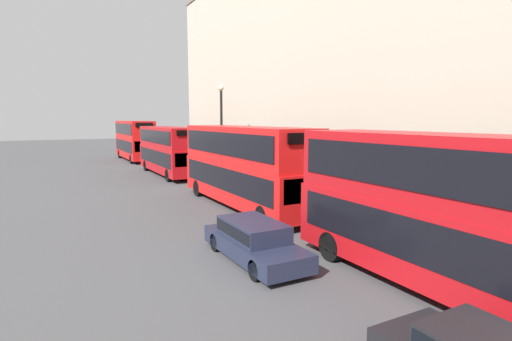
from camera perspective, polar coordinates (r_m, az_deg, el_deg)
The scene contains 6 objects.
bus_leading at distance 11.84m, azimuth 26.70°, elevation -4.95°, with size 2.59×10.62×4.38m.
bus_second_in_queue at distance 21.50m, azimuth -1.74°, elevation 1.06°, with size 2.59×11.48×4.37m.
bus_third_in_queue at distance 34.86m, azimuth -12.35°, elevation 3.09°, with size 2.59×10.57×4.09m.
bus_trailing at distance 48.39m, azimuth -16.95°, elevation 4.36°, with size 2.59×10.42×4.54m.
car_hatchback at distance 13.74m, azimuth -0.31°, elevation -9.82°, with size 1.77×4.79×1.35m.
street_lamp at distance 28.89m, azimuth -4.96°, elevation 6.58°, with size 0.44×0.44×7.19m.
Camera 1 is at (-7.97, -2.23, 4.78)m, focal length 28.00 mm.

